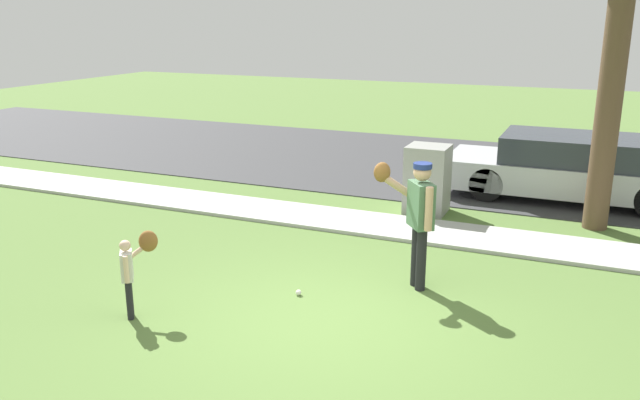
{
  "coord_description": "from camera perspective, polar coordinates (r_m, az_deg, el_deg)",
  "views": [
    {
      "loc": [
        2.7,
        -6.35,
        3.43
      ],
      "look_at": [
        -0.69,
        1.49,
        1.0
      ],
      "focal_mm": 36.53,
      "sensor_mm": 36.0,
      "label": 1
    }
  ],
  "objects": [
    {
      "name": "ground_plane",
      "position": [
        10.77,
        7.66,
        -2.83
      ],
      "size": [
        48.0,
        48.0,
        0.0
      ],
      "primitive_type": "plane",
      "color": "#567538"
    },
    {
      "name": "sidewalk_strip",
      "position": [
        10.85,
        7.81,
        -2.52
      ],
      "size": [
        36.0,
        1.2,
        0.06
      ],
      "primitive_type": "cube",
      "color": "#B2B2AD",
      "rests_on": "ground"
    },
    {
      "name": "road_surface",
      "position": [
        15.57,
        12.85,
        2.8
      ],
      "size": [
        36.0,
        6.8,
        0.02
      ],
      "primitive_type": "cube",
      "color": "#38383A",
      "rests_on": "ground"
    },
    {
      "name": "person_adult",
      "position": [
        8.33,
        8.5,
        -0.95
      ],
      "size": [
        0.84,
        0.48,
        1.66
      ],
      "rotation": [
        0.0,
        0.0,
        -2.49
      ],
      "color": "black",
      "rests_on": "ground"
    },
    {
      "name": "person_child",
      "position": [
        7.88,
        -16.0,
        -5.35
      ],
      "size": [
        0.37,
        0.53,
        1.01
      ],
      "rotation": [
        0.0,
        0.0,
        0.66
      ],
      "color": "black",
      "rests_on": "ground"
    },
    {
      "name": "baseball",
      "position": [
        8.35,
        -1.89,
        -8.11
      ],
      "size": [
        0.07,
        0.07,
        0.07
      ],
      "primitive_type": "sphere",
      "color": "white",
      "rests_on": "ground"
    },
    {
      "name": "utility_cabinet",
      "position": [
        11.77,
        9.39,
        1.81
      ],
      "size": [
        0.72,
        0.69,
        1.22
      ],
      "primitive_type": "cube",
      "color": "gray",
      "rests_on": "ground"
    },
    {
      "name": "parked_sedan_silver",
      "position": [
        13.32,
        21.08,
        2.64
      ],
      "size": [
        4.6,
        1.8,
        1.23
      ],
      "rotation": [
        0.0,
        0.0,
        3.14
      ],
      "color": "silver",
      "rests_on": "road_surface"
    }
  ]
}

